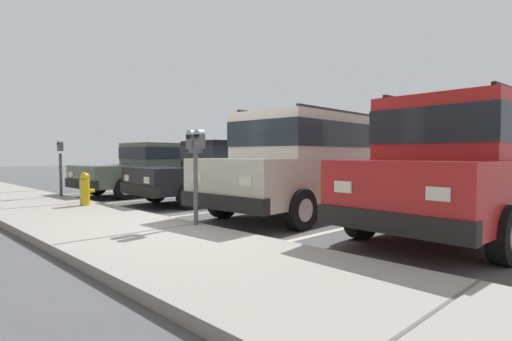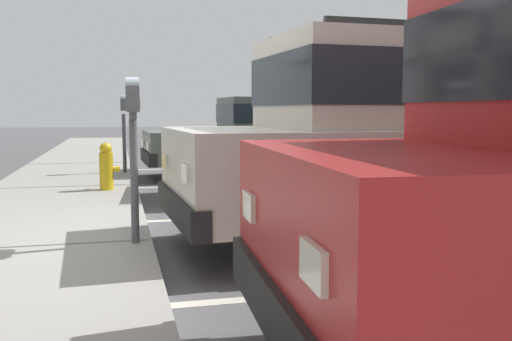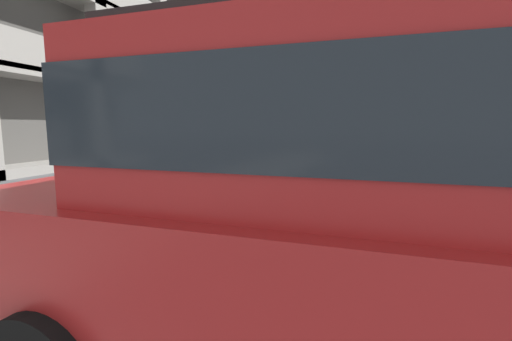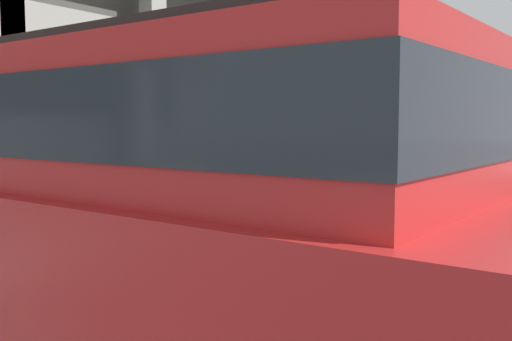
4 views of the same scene
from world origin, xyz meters
name	(u,v)px [view 4 (image 4 of 4)]	position (x,y,z in m)	size (l,w,h in m)	color
ground_plane	(208,245)	(0.00, 0.00, -0.05)	(80.00, 80.00, 0.10)	#565659
sidewalk	(137,226)	(0.00, 1.30, 0.06)	(40.00, 2.20, 0.12)	#9E9B93
parking_stall_lines	(355,234)	(1.48, -1.40, 0.00)	(11.97, 4.80, 0.01)	silver
silver_suv	(380,166)	(-0.11, -2.37, 1.09)	(2.19, 4.87, 2.03)	beige
red_sedan	(212,198)	(-3.07, -2.51, 1.09)	(2.18, 4.87, 2.03)	red
dark_hatchback	(473,172)	(2.85, -2.61, 0.82)	(2.07, 4.60, 1.54)	black
blue_coupe	(496,160)	(5.72, -2.35, 0.82)	(1.96, 4.54, 1.54)	#5B665B
parking_meter_near	(183,148)	(-0.08, 0.35, 1.21)	(0.35, 0.12, 1.46)	#595B60
parking_meter_far	(365,143)	(5.84, 0.35, 1.08)	(0.15, 0.12, 1.46)	#47474C
fire_hydrant	(299,180)	(3.49, 0.65, 0.46)	(0.30, 0.30, 0.70)	gold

